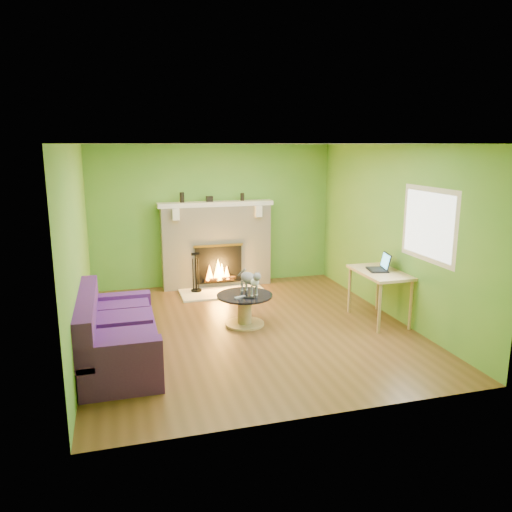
{
  "coord_description": "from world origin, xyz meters",
  "views": [
    {
      "loc": [
        -1.75,
        -6.58,
        2.6
      ],
      "look_at": [
        0.22,
        0.4,
        0.97
      ],
      "focal_mm": 35.0,
      "sensor_mm": 36.0,
      "label": 1
    }
  ],
  "objects_px": {
    "coffee_table": "(245,307)",
    "desk": "(380,277)",
    "sofa": "(115,336)",
    "cat": "(249,281)"
  },
  "relations": [
    {
      "from": "sofa",
      "to": "cat",
      "type": "bearing_deg",
      "value": 24.28
    },
    {
      "from": "desk",
      "to": "cat",
      "type": "height_order",
      "value": "cat"
    },
    {
      "from": "coffee_table",
      "to": "cat",
      "type": "height_order",
      "value": "cat"
    },
    {
      "from": "coffee_table",
      "to": "sofa",
      "type": "bearing_deg",
      "value": -156.08
    },
    {
      "from": "cat",
      "to": "coffee_table",
      "type": "bearing_deg",
      "value": -162.09
    },
    {
      "from": "coffee_table",
      "to": "desk",
      "type": "xyz_separation_m",
      "value": [
        1.97,
        -0.36,
        0.41
      ]
    },
    {
      "from": "coffee_table",
      "to": "cat",
      "type": "xyz_separation_m",
      "value": [
        0.08,
        0.05,
        0.38
      ]
    },
    {
      "from": "desk",
      "to": "coffee_table",
      "type": "bearing_deg",
      "value": 169.55
    },
    {
      "from": "sofa",
      "to": "desk",
      "type": "distance_m",
      "value": 3.85
    },
    {
      "from": "coffee_table",
      "to": "desk",
      "type": "height_order",
      "value": "desk"
    }
  ]
}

